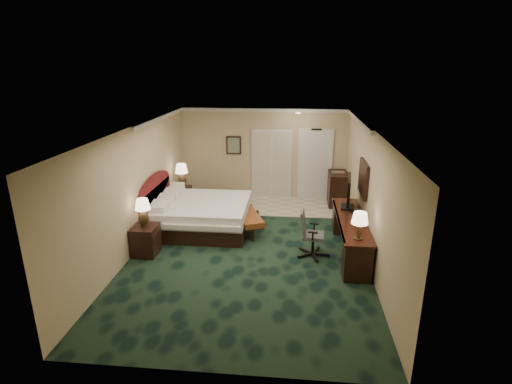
# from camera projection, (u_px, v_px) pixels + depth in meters

# --- Properties ---
(floor) EXTENTS (5.00, 7.50, 0.00)m
(floor) POSITION_uv_depth(u_px,v_px,m) (250.00, 249.00, 8.92)
(floor) COLOR black
(floor) RESTS_ON ground
(ceiling) EXTENTS (5.00, 7.50, 0.00)m
(ceiling) POSITION_uv_depth(u_px,v_px,m) (249.00, 129.00, 8.08)
(ceiling) COLOR silver
(ceiling) RESTS_ON wall_back
(wall_back) EXTENTS (5.00, 0.00, 2.70)m
(wall_back) POSITION_uv_depth(u_px,v_px,m) (263.00, 154.00, 12.05)
(wall_back) COLOR #C9B38B
(wall_back) RESTS_ON ground
(wall_front) EXTENTS (5.00, 0.00, 2.70)m
(wall_front) POSITION_uv_depth(u_px,v_px,m) (215.00, 285.00, 4.95)
(wall_front) COLOR #C9B38B
(wall_front) RESTS_ON ground
(wall_left) EXTENTS (0.00, 7.50, 2.70)m
(wall_left) POSITION_uv_depth(u_px,v_px,m) (136.00, 189.00, 8.73)
(wall_left) COLOR #C9B38B
(wall_left) RESTS_ON ground
(wall_right) EXTENTS (0.00, 7.50, 2.70)m
(wall_right) POSITION_uv_depth(u_px,v_px,m) (369.00, 196.00, 8.27)
(wall_right) COLOR #C9B38B
(wall_right) RESTS_ON ground
(crown_molding) EXTENTS (5.00, 7.50, 0.10)m
(crown_molding) POSITION_uv_depth(u_px,v_px,m) (249.00, 131.00, 8.09)
(crown_molding) COLOR silver
(crown_molding) RESTS_ON wall_back
(tile_patch) EXTENTS (3.20, 1.70, 0.01)m
(tile_patch) POSITION_uv_depth(u_px,v_px,m) (292.00, 206.00, 11.58)
(tile_patch) COLOR beige
(tile_patch) RESTS_ON ground
(headboard) EXTENTS (0.12, 2.00, 1.40)m
(headboard) POSITION_uv_depth(u_px,v_px,m) (156.00, 202.00, 9.87)
(headboard) COLOR #500F17
(headboard) RESTS_ON ground
(entry_door) EXTENTS (1.02, 0.06, 2.18)m
(entry_door) POSITION_uv_depth(u_px,v_px,m) (315.00, 165.00, 11.97)
(entry_door) COLOR silver
(entry_door) RESTS_ON ground
(closet_doors) EXTENTS (1.20, 0.06, 2.10)m
(closet_doors) POSITION_uv_depth(u_px,v_px,m) (272.00, 164.00, 12.08)
(closet_doors) COLOR #B8AFA2
(closet_doors) RESTS_ON ground
(wall_art) EXTENTS (0.45, 0.06, 0.55)m
(wall_art) POSITION_uv_depth(u_px,v_px,m) (234.00, 145.00, 12.01)
(wall_art) COLOR slate
(wall_art) RESTS_ON wall_back
(wall_mirror) EXTENTS (0.05, 0.95, 0.75)m
(wall_mirror) POSITION_uv_depth(u_px,v_px,m) (363.00, 178.00, 8.78)
(wall_mirror) COLOR white
(wall_mirror) RESTS_ON wall_right
(bed) EXTENTS (2.23, 2.07, 0.71)m
(bed) POSITION_uv_depth(u_px,v_px,m) (203.00, 215.00, 9.94)
(bed) COLOR white
(bed) RESTS_ON ground
(nightstand_near) EXTENTS (0.51, 0.59, 0.64)m
(nightstand_near) POSITION_uv_depth(u_px,v_px,m) (146.00, 240.00, 8.63)
(nightstand_near) COLOR black
(nightstand_near) RESTS_ON ground
(nightstand_far) EXTENTS (0.50, 0.58, 0.63)m
(nightstand_far) POSITION_uv_depth(u_px,v_px,m) (181.00, 198.00, 11.30)
(nightstand_far) COLOR black
(nightstand_far) RESTS_ON ground
(lamp_near) EXTENTS (0.40, 0.40, 0.61)m
(lamp_near) POSITION_uv_depth(u_px,v_px,m) (143.00, 213.00, 8.46)
(lamp_near) COLOR black
(lamp_near) RESTS_ON nightstand_near
(lamp_far) EXTENTS (0.36, 0.36, 0.67)m
(lamp_far) POSITION_uv_depth(u_px,v_px,m) (182.00, 176.00, 11.15)
(lamp_far) COLOR black
(lamp_far) RESTS_ON nightstand_far
(bed_bench) EXTENTS (0.94, 1.45, 0.46)m
(bed_bench) POSITION_uv_depth(u_px,v_px,m) (248.00, 222.00, 9.83)
(bed_bench) COLOR brown
(bed_bench) RESTS_ON ground
(desk) EXTENTS (0.59, 2.72, 0.78)m
(desk) POSITION_uv_depth(u_px,v_px,m) (350.00, 236.00, 8.68)
(desk) COLOR black
(desk) RESTS_ON ground
(tv) EXTENTS (0.20, 0.94, 0.73)m
(tv) POSITION_uv_depth(u_px,v_px,m) (349.00, 193.00, 9.08)
(tv) COLOR black
(tv) RESTS_ON desk
(desk_lamp) EXTENTS (0.39, 0.39, 0.56)m
(desk_lamp) POSITION_uv_depth(u_px,v_px,m) (359.00, 226.00, 7.48)
(desk_lamp) COLOR black
(desk_lamp) RESTS_ON desk
(desk_chair) EXTENTS (0.64, 0.61, 1.01)m
(desk_chair) POSITION_uv_depth(u_px,v_px,m) (313.00, 234.00, 8.49)
(desk_chair) COLOR #4A4A4A
(desk_chair) RESTS_ON ground
(minibar) EXTENTS (0.50, 0.91, 0.96)m
(minibar) POSITION_uv_depth(u_px,v_px,m) (337.00, 189.00, 11.59)
(minibar) COLOR black
(minibar) RESTS_ON ground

